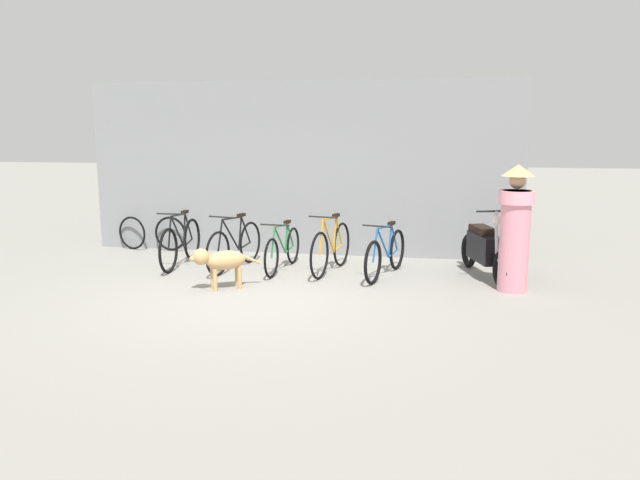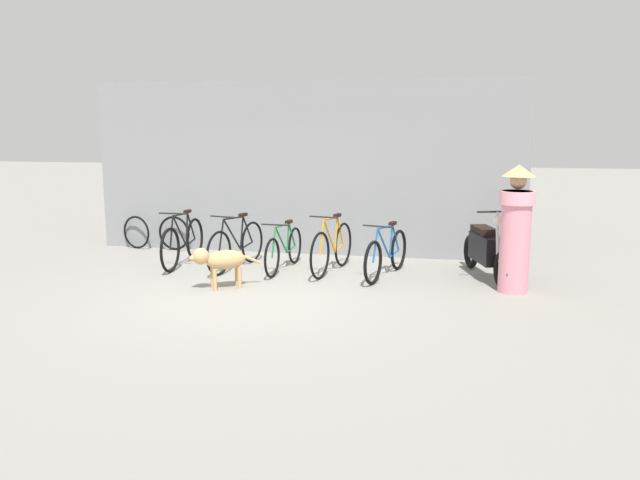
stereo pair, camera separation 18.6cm
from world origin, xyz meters
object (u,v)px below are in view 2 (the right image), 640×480
bicycle_0 (183,243)px  spare_tire_right (174,233)px  person_in_robes (516,227)px  bicycle_1 (236,246)px  motorcycle (486,250)px  stray_dog (220,260)px  bicycle_3 (332,248)px  bicycle_2 (284,249)px  spare_tire_left (136,232)px  bicycle_4 (387,254)px

bicycle_0 → spare_tire_right: 1.38m
spare_tire_right → person_in_robes: bearing=-17.7°
bicycle_1 → motorcycle: motorcycle is taller
motorcycle → spare_tire_right: (-5.51, 1.11, -0.11)m
stray_dog → spare_tire_right: spare_tire_right is taller
bicycle_3 → person_in_robes: 2.78m
bicycle_0 → bicycle_1: 0.94m
bicycle_2 → person_in_robes: (3.42, -0.66, 0.57)m
spare_tire_left → spare_tire_right: spare_tire_right is taller
bicycle_2 → bicycle_3: (0.77, 0.01, 0.05)m
bicycle_1 → bicycle_2: size_ratio=1.02×
bicycle_1 → person_in_robes: person_in_robes is taller
bicycle_0 → person_in_robes: 5.20m
person_in_robes → stray_dog: bearing=46.0°
bicycle_4 → spare_tire_right: 4.25m
bicycle_4 → stray_dog: bicycle_4 is taller
bicycle_0 → bicycle_4: bearing=86.4°
motorcycle → spare_tire_left: (-6.27, 1.11, -0.12)m
bicycle_2 → spare_tire_right: bicycle_2 is taller
stray_dog → bicycle_4: bearing=175.5°
motorcycle → person_in_robes: person_in_robes is taller
bicycle_4 → motorcycle: motorcycle is taller
bicycle_3 → spare_tire_left: bicycle_3 is taller
bicycle_2 → motorcycle: 3.10m
bicycle_3 → stray_dog: bearing=-34.4°
stray_dog → person_in_robes: (4.00, 0.65, 0.50)m
bicycle_0 → spare_tire_right: bicycle_0 is taller
bicycle_3 → motorcycle: motorcycle is taller
motorcycle → stray_dog: 3.93m
spare_tire_right → bicycle_3: bearing=-20.5°
bicycle_2 → stray_dog: size_ratio=1.88×
bicycle_4 → spare_tire_left: bearing=-90.2°
bicycle_4 → motorcycle: (1.47, 0.21, 0.08)m
bicycle_3 → spare_tire_right: 3.40m
stray_dog → spare_tire_left: size_ratio=1.44×
stray_dog → spare_tire_left: spare_tire_left is taller
bicycle_3 → spare_tire_right: bicycle_3 is taller
stray_dog → person_in_robes: size_ratio=0.51×
bicycle_3 → motorcycle: 2.33m
bicycle_0 → bicycle_2: 1.71m
spare_tire_left → person_in_robes: bearing=-15.8°
bicycle_1 → person_in_robes: 4.28m
spare_tire_left → spare_tire_right: 0.76m
bicycle_3 → stray_dog: (-1.34, -1.32, 0.02)m
stray_dog → bicycle_3: bearing=-168.4°
bicycle_2 → person_in_robes: 3.53m
bicycle_4 → bicycle_0: bearing=-77.1°
bicycle_4 → spare_tire_right: bicycle_4 is taller
bicycle_1 → spare_tire_right: (-1.64, 1.24, -0.06)m
bicycle_0 → stray_dog: 1.74m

